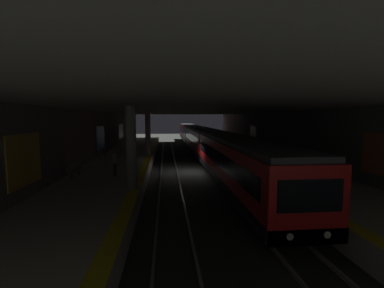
% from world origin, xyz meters
% --- Properties ---
extents(ground_plane, '(120.00, 120.00, 0.00)m').
position_xyz_m(ground_plane, '(0.00, 0.00, 0.00)').
color(ground_plane, '#2D302D').
extents(track_left, '(60.00, 1.53, 0.16)m').
position_xyz_m(track_left, '(0.00, -2.20, 0.08)').
color(track_left, gray).
rests_on(track_left, ground).
extents(track_right, '(60.00, 1.53, 0.16)m').
position_xyz_m(track_right, '(0.00, 2.20, 0.08)').
color(track_right, gray).
rests_on(track_right, ground).
extents(platform_left, '(60.00, 5.30, 1.06)m').
position_xyz_m(platform_left, '(0.00, -6.55, 0.53)').
color(platform_left, beige).
rests_on(platform_left, ground).
extents(platform_right, '(60.00, 5.30, 1.06)m').
position_xyz_m(platform_right, '(0.00, 6.55, 0.53)').
color(platform_right, beige).
rests_on(platform_right, ground).
extents(wall_left, '(60.00, 0.56, 5.60)m').
position_xyz_m(wall_left, '(-0.01, -9.45, 2.80)').
color(wall_left, slate).
rests_on(wall_left, ground).
extents(wall_right, '(60.00, 0.56, 5.60)m').
position_xyz_m(wall_right, '(0.02, 9.45, 2.80)').
color(wall_right, slate).
rests_on(wall_right, ground).
extents(ceiling_slab, '(60.00, 19.40, 0.40)m').
position_xyz_m(ceiling_slab, '(0.00, 0.00, 5.80)').
color(ceiling_slab, '#ADAAA3').
rests_on(ceiling_slab, wall_left).
extents(pillar_near, '(0.56, 0.56, 4.55)m').
position_xyz_m(pillar_near, '(-9.28, 4.35, 3.33)').
color(pillar_near, gray).
rests_on(pillar_near, platform_right).
extents(pillar_far, '(0.56, 0.56, 4.55)m').
position_xyz_m(pillar_far, '(4.44, 4.35, 3.33)').
color(pillar_far, gray).
rests_on(pillar_far, platform_right).
extents(metro_train, '(54.00, 2.83, 3.49)m').
position_xyz_m(metro_train, '(11.14, -2.20, 2.02)').
color(metro_train, red).
rests_on(metro_train, track_left).
extents(bench_left_near, '(1.70, 0.47, 0.86)m').
position_xyz_m(bench_left_near, '(0.08, -8.53, 1.57)').
color(bench_left_near, '#262628').
rests_on(bench_left_near, platform_left).
extents(bench_left_mid, '(1.70, 0.47, 0.86)m').
position_xyz_m(bench_left_mid, '(10.66, -8.53, 1.57)').
color(bench_left_mid, '#262628').
rests_on(bench_left_mid, platform_left).
extents(bench_left_far, '(1.70, 0.47, 0.86)m').
position_xyz_m(bench_left_far, '(12.97, -8.53, 1.57)').
color(bench_left_far, '#262628').
rests_on(bench_left_far, platform_left).
extents(bench_right_near, '(1.70, 0.47, 0.86)m').
position_xyz_m(bench_right_near, '(-5.92, 8.53, 1.57)').
color(bench_right_near, '#262628').
rests_on(bench_right_near, platform_right).
extents(bench_right_mid, '(1.70, 0.47, 0.86)m').
position_xyz_m(bench_right_mid, '(1.91, 8.53, 1.57)').
color(bench_right_mid, '#262628').
rests_on(bench_right_mid, platform_right).
extents(bench_right_far, '(1.70, 0.47, 0.86)m').
position_xyz_m(bench_right_far, '(8.18, 8.53, 1.57)').
color(bench_right_far, '#262628').
rests_on(bench_right_far, platform_right).
extents(person_waiting_near, '(0.60, 0.22, 1.63)m').
position_xyz_m(person_waiting_near, '(3.76, -5.48, 1.93)').
color(person_waiting_near, '#2A2A2A').
rests_on(person_waiting_near, platform_left).
extents(person_standing_far, '(0.60, 0.24, 1.75)m').
position_xyz_m(person_standing_far, '(-5.72, 5.93, 2.01)').
color(person_standing_far, '#313131').
rests_on(person_standing_far, platform_right).
extents(person_boarding, '(0.60, 0.22, 1.54)m').
position_xyz_m(person_boarding, '(6.44, -6.45, 1.87)').
color(person_boarding, '#404040').
rests_on(person_boarding, platform_left).
extents(backpack_on_floor, '(0.30, 0.20, 0.40)m').
position_xyz_m(backpack_on_floor, '(3.40, 5.54, 1.25)').
color(backpack_on_floor, black).
rests_on(backpack_on_floor, platform_right).
extents(trash_bin, '(0.44, 0.44, 0.85)m').
position_xyz_m(trash_bin, '(-6.12, -7.80, 1.48)').
color(trash_bin, '#595B5E').
rests_on(trash_bin, platform_left).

